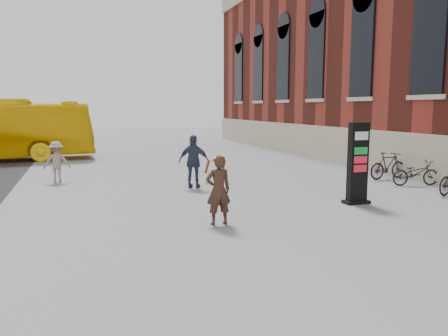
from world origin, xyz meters
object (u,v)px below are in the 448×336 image
object	(u,v)px
pedestrian_b	(57,162)
bike_7	(388,166)
woman	(218,189)
bike_6	(416,173)
pedestrian_c	(194,162)
info_pylon	(358,163)

from	to	relation	value
pedestrian_b	bike_7	size ratio (longest dim) A/B	0.86
woman	bike_6	xyz separation A→B (m)	(8.27, 2.76, -0.40)
pedestrian_c	bike_6	world-z (taller)	pedestrian_c
info_pylon	bike_7	world-z (taller)	info_pylon
pedestrian_b	bike_7	distance (m)	12.66
pedestrian_b	bike_7	bearing A→B (deg)	163.74
pedestrian_b	info_pylon	bearing A→B (deg)	140.73
woman	bike_6	size ratio (longest dim) A/B	0.97
info_pylon	bike_7	xyz separation A→B (m)	(3.76, 3.33, -0.65)
info_pylon	pedestrian_c	size ratio (longest dim) A/B	1.28
info_pylon	pedestrian_c	distance (m)	5.48
info_pylon	woman	xyz separation A→B (m)	(-4.51, -0.92, -0.32)
bike_7	info_pylon	bearing A→B (deg)	124.89
woman	bike_7	xyz separation A→B (m)	(8.27, 4.25, -0.32)
bike_6	pedestrian_b	bearing A→B (deg)	80.31
pedestrian_b	bike_6	bearing A→B (deg)	157.48
woman	bike_6	bearing A→B (deg)	-162.50
pedestrian_b	bike_6	distance (m)	13.13
info_pylon	bike_6	size ratio (longest dim) A/B	1.37
pedestrian_c	bike_7	xyz separation A→B (m)	(7.63, -0.54, -0.39)
pedestrian_b	pedestrian_c	distance (m)	5.37
info_pylon	pedestrian_b	xyz separation A→B (m)	(-8.44, 6.70, -0.42)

